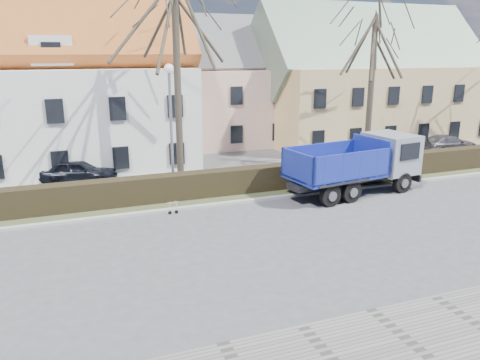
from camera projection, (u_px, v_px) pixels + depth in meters
name	position (u px, v px, depth m)	size (l,w,h in m)	color
ground	(280.00, 236.00, 18.75)	(120.00, 120.00, 0.00)	#48484B
curb_far	(240.00, 202.00, 22.89)	(80.00, 0.30, 0.12)	#9C9993
grass_strip	(229.00, 193.00, 24.34)	(80.00, 3.00, 0.10)	#3B4326
hedge	(230.00, 183.00, 24.00)	(60.00, 0.90, 1.30)	black
building_pink	(219.00, 93.00, 37.09)	(10.80, 8.80, 8.00)	beige
building_yellow	(369.00, 88.00, 38.38)	(18.80, 10.80, 8.50)	tan
tree_1	(177.00, 68.00, 24.06)	(9.20, 9.20, 12.65)	#332D23
tree_2	(372.00, 80.00, 28.35)	(8.00, 8.00, 11.00)	#332D23
dump_truck	(350.00, 166.00, 23.95)	(7.57, 2.81, 3.03)	navy
streetlight	(171.00, 131.00, 23.25)	(0.52, 0.52, 6.69)	gray
cart_frame	(169.00, 208.00, 21.17)	(0.71, 0.41, 0.65)	silver
parked_car_a	(79.00, 171.00, 26.08)	(1.66, 4.12, 1.40)	black
parked_car_b	(448.00, 144.00, 33.94)	(1.86, 4.58, 1.33)	#38383D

